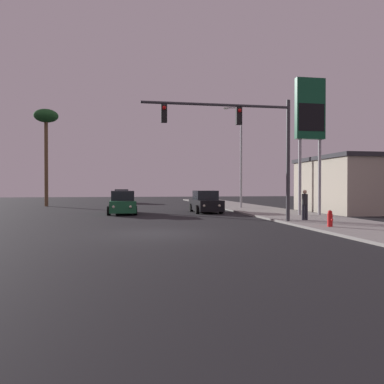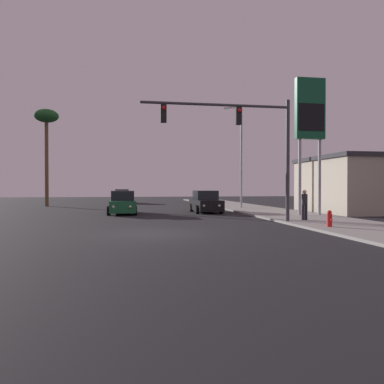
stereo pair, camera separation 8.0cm
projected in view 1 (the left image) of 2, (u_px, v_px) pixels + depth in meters
ground_plane at (156, 233)px, 15.74m from camera, size 120.00×120.00×0.00m
sidewalk_right at (277, 213)px, 27.20m from camera, size 5.00×60.00×0.12m
building_gas_station at (376, 184)px, 29.25m from camera, size 10.30×8.30×4.30m
car_green at (122, 203)px, 27.07m from camera, size 2.04×4.34×1.68m
car_black at (206, 203)px, 28.62m from camera, size 2.04×4.34×1.68m
car_white at (122, 197)px, 45.60m from camera, size 2.04×4.31×1.68m
traffic_light_mast at (247, 134)px, 19.67m from camera, size 7.96×0.36×6.50m
street_lamp at (240, 151)px, 33.22m from camera, size 1.74×0.24×9.00m
gas_station_sign at (310, 116)px, 24.64m from camera, size 2.00×0.42×9.00m
fire_hydrant at (330, 219)px, 17.25m from camera, size 0.24×0.34×0.76m
pedestrian_on_sidewalk at (305, 204)px, 20.71m from camera, size 0.34×0.32×1.67m
palm_tree_mid at (46, 122)px, 37.71m from camera, size 2.40×2.40×9.82m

